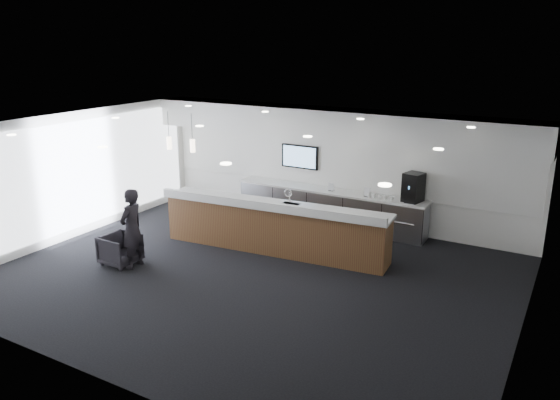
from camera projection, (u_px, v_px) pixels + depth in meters
The scene contains 24 objects.
ground at pixel (253, 276), 11.06m from camera, with size 10.00×10.00×0.00m, color black.
ceiling at pixel (251, 129), 10.20m from camera, with size 10.00×8.00×0.02m, color black.
back_wall at pixel (336, 166), 13.96m from camera, with size 10.00×0.02×3.00m, color white.
left_wall at pixel (75, 175), 13.01m from camera, with size 0.02×8.00×3.00m, color white.
right_wall at pixel (530, 254), 8.25m from camera, with size 0.02×8.00×3.00m, color white.
soffit_bulkhead at pixel (330, 123), 13.25m from camera, with size 10.00×0.90×0.70m, color white.
alcove_panel at pixel (336, 162), 13.90m from camera, with size 9.80×0.06×1.40m, color white.
window_blinds_wall at pixel (76, 175), 12.99m from camera, with size 0.04×7.36×2.55m, color silver.
back_credenza at pixel (329, 207), 13.95m from camera, with size 5.06×0.66×0.95m.
wall_tv at pixel (300, 157), 14.31m from camera, with size 1.05×0.08×0.62m.
pendant_left at pixel (180, 149), 12.22m from camera, with size 0.12×0.12×0.30m, color #FFE7C6.
pendant_right at pixel (157, 146), 12.56m from camera, with size 0.12×0.12×0.30m, color #FFE7C6.
ceiling_can_lights at pixel (251, 131), 10.21m from camera, with size 7.00×5.00×0.02m, color silver, non-canonical shape.
service_counter at pixel (274, 227), 12.24m from camera, with size 5.34×1.34×1.49m.
coffee_machine at pixel (413, 187), 12.74m from camera, with size 0.48×0.56×0.69m.
info_sign_left at pixel (331, 187), 13.69m from camera, with size 0.15×0.02×0.20m, color silver.
info_sign_right at pixel (367, 192), 13.18m from camera, with size 0.17×0.02×0.23m, color silver.
armchair at pixel (120, 249), 11.58m from camera, with size 0.71×0.73×0.66m, color black.
lounge_guest at pixel (132, 229), 11.30m from camera, with size 0.62×0.41×1.70m, color black.
cup_0 at pixel (392, 199), 12.89m from camera, with size 0.10×0.10×0.09m, color white.
cup_1 at pixel (386, 198), 12.96m from camera, with size 0.10×0.10×0.09m, color white.
cup_2 at pixel (380, 197), 13.03m from camera, with size 0.10×0.10×0.09m, color white.
cup_3 at pixel (375, 196), 13.09m from camera, with size 0.10×0.10×0.09m, color white.
cup_4 at pixel (369, 195), 13.16m from camera, with size 0.10×0.10×0.09m, color white.
Camera 1 is at (5.52, -8.54, 4.64)m, focal length 35.00 mm.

